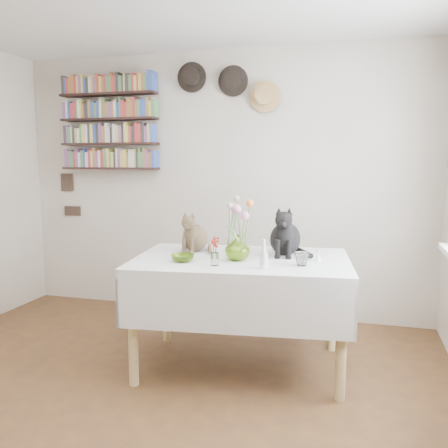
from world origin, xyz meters
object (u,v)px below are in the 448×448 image
(black_cat, at_px, (285,230))
(bookshelf_unit, at_px, (109,123))
(dining_table, at_px, (241,285))
(tabby_cat, at_px, (195,231))
(flower_vase, at_px, (237,248))

(black_cat, relative_size, bookshelf_unit, 0.36)
(bookshelf_unit, bearing_deg, black_cat, -25.41)
(black_cat, height_order, bookshelf_unit, bookshelf_unit)
(dining_table, height_order, black_cat, black_cat)
(tabby_cat, relative_size, bookshelf_unit, 0.31)
(tabby_cat, xyz_separation_m, bookshelf_unit, (-1.21, 0.94, 0.89))
(dining_table, xyz_separation_m, black_cat, (0.28, 0.20, 0.38))
(black_cat, distance_m, bookshelf_unit, 2.26)
(flower_vase, bearing_deg, dining_table, 83.74)
(tabby_cat, bearing_deg, black_cat, 9.76)
(black_cat, bearing_deg, bookshelf_unit, 151.86)
(bookshelf_unit, bearing_deg, dining_table, -34.25)
(black_cat, height_order, flower_vase, black_cat)
(dining_table, bearing_deg, bookshelf_unit, 145.75)
(dining_table, relative_size, black_cat, 4.39)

